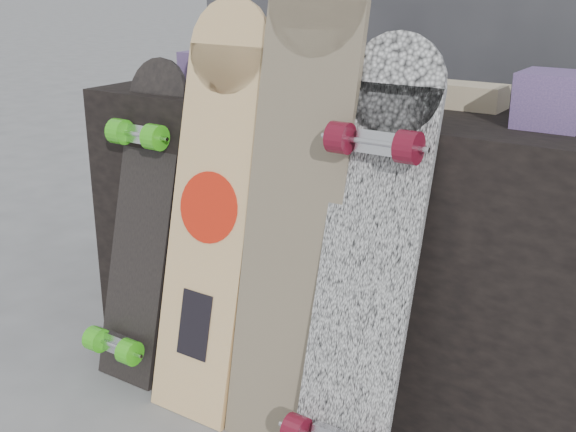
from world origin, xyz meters
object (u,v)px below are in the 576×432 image
Objects in this scene: longboard_celtic at (296,191)px; longboard_geisha at (211,201)px; vendor_table at (371,242)px; skateboard_dark at (139,220)px; longboard_cascadia at (365,262)px.

longboard_geisha is at bearing -178.99° from longboard_celtic.
skateboard_dark is (-0.55, -0.36, 0.06)m from vendor_table.
vendor_table is 1.49× the size of longboard_geisha.
longboard_celtic is (0.26, 0.00, 0.07)m from longboard_geisha.
vendor_table is 1.77× the size of skateboard_dark.
vendor_table is 1.34× the size of longboard_celtic.
longboard_geisha is 0.29m from skateboard_dark.
longboard_cascadia is (0.19, -0.40, 0.12)m from vendor_table.
longboard_celtic is 1.18× the size of longboard_cascadia.
longboard_celtic reaches higher than skateboard_dark.
longboard_geisha is 0.90× the size of longboard_celtic.
vendor_table is at bearing 33.16° from skateboard_dark.
longboard_celtic is 0.24m from longboard_cascadia.
longboard_cascadia is (0.21, -0.04, -0.12)m from longboard_celtic.
vendor_table is 0.43m from longboard_celtic.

